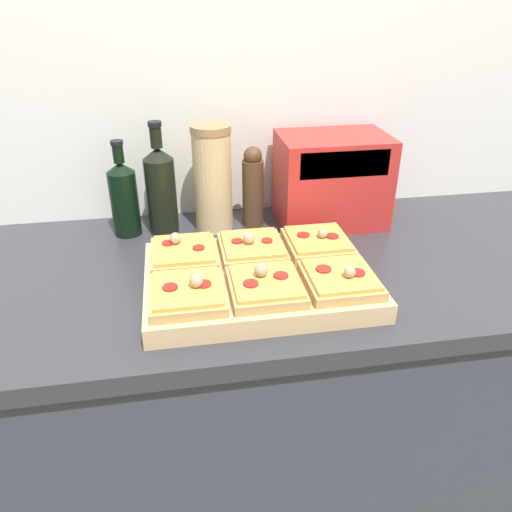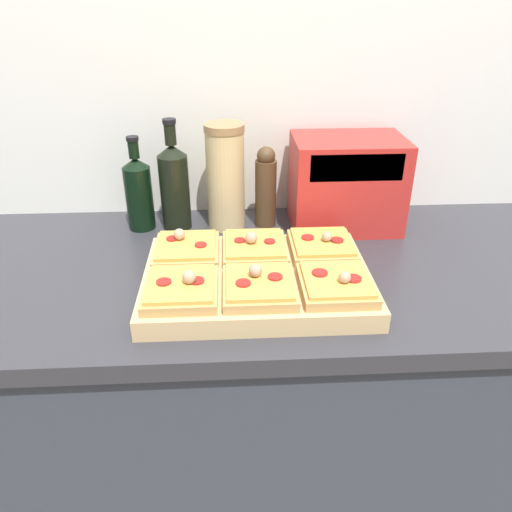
{
  "view_description": "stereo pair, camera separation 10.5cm",
  "coord_description": "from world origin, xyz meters",
  "px_view_note": "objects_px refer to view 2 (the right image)",
  "views": [
    {
      "loc": [
        -0.23,
        -0.67,
        1.48
      ],
      "look_at": [
        -0.07,
        0.25,
        0.98
      ],
      "focal_mm": 35.0,
      "sensor_mm": 36.0,
      "label": 1
    },
    {
      "loc": [
        -0.12,
        -0.68,
        1.48
      ],
      "look_at": [
        -0.07,
        0.25,
        0.98
      ],
      "focal_mm": 35.0,
      "sensor_mm": 36.0,
      "label": 2
    }
  ],
  "objects_px": {
    "olive_oil_bottle": "(139,192)",
    "wine_bottle": "(174,185)",
    "toaster_oven": "(346,183)",
    "cutting_board": "(257,280)",
    "pepper_mill": "(266,188)",
    "grain_jar_tall": "(226,177)"
  },
  "relations": [
    {
      "from": "pepper_mill",
      "to": "toaster_oven",
      "type": "height_order",
      "value": "toaster_oven"
    },
    {
      "from": "cutting_board",
      "to": "pepper_mill",
      "type": "distance_m",
      "value": 0.33
    },
    {
      "from": "wine_bottle",
      "to": "grain_jar_tall",
      "type": "bearing_deg",
      "value": 0.0
    },
    {
      "from": "olive_oil_bottle",
      "to": "pepper_mill",
      "type": "height_order",
      "value": "olive_oil_bottle"
    },
    {
      "from": "pepper_mill",
      "to": "wine_bottle",
      "type": "bearing_deg",
      "value": -180.0
    },
    {
      "from": "grain_jar_tall",
      "to": "toaster_oven",
      "type": "distance_m",
      "value": 0.31
    },
    {
      "from": "olive_oil_bottle",
      "to": "pepper_mill",
      "type": "xyz_separation_m",
      "value": [
        0.33,
        -0.0,
        0.0
      ]
    },
    {
      "from": "olive_oil_bottle",
      "to": "toaster_oven",
      "type": "height_order",
      "value": "olive_oil_bottle"
    },
    {
      "from": "grain_jar_tall",
      "to": "wine_bottle",
      "type": "bearing_deg",
      "value": -180.0
    },
    {
      "from": "cutting_board",
      "to": "grain_jar_tall",
      "type": "height_order",
      "value": "grain_jar_tall"
    },
    {
      "from": "cutting_board",
      "to": "olive_oil_bottle",
      "type": "xyz_separation_m",
      "value": [
        -0.29,
        0.32,
        0.08
      ]
    },
    {
      "from": "wine_bottle",
      "to": "toaster_oven",
      "type": "relative_size",
      "value": 0.94
    },
    {
      "from": "wine_bottle",
      "to": "toaster_oven",
      "type": "bearing_deg",
      "value": -1.68
    },
    {
      "from": "cutting_board",
      "to": "wine_bottle",
      "type": "bearing_deg",
      "value": 121.05
    },
    {
      "from": "cutting_board",
      "to": "toaster_oven",
      "type": "height_order",
      "value": "toaster_oven"
    },
    {
      "from": "cutting_board",
      "to": "wine_bottle",
      "type": "xyz_separation_m",
      "value": [
        -0.19,
        0.32,
        0.1
      ]
    },
    {
      "from": "olive_oil_bottle",
      "to": "wine_bottle",
      "type": "height_order",
      "value": "wine_bottle"
    },
    {
      "from": "cutting_board",
      "to": "pepper_mill",
      "type": "bearing_deg",
      "value": 82.62
    },
    {
      "from": "toaster_oven",
      "to": "wine_bottle",
      "type": "bearing_deg",
      "value": 178.32
    },
    {
      "from": "olive_oil_bottle",
      "to": "cutting_board",
      "type": "bearing_deg",
      "value": -48.32
    },
    {
      "from": "wine_bottle",
      "to": "toaster_oven",
      "type": "height_order",
      "value": "wine_bottle"
    },
    {
      "from": "pepper_mill",
      "to": "olive_oil_bottle",
      "type": "bearing_deg",
      "value": 180.0
    }
  ]
}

